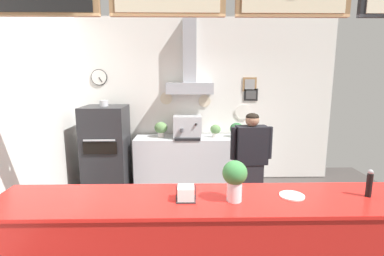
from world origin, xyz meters
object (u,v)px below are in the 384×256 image
(pepper_grinder, at_px, (369,183))
(condiment_plate, at_px, (292,196))
(potted_rosemary, at_px, (237,129))
(basil_vase, at_px, (235,179))
(potted_thyme, at_px, (215,130))
(shop_worker, at_px, (251,164))
(napkin_holder, at_px, (186,194))
(pizza_oven, at_px, (106,149))
(espresso_machine, at_px, (187,127))
(potted_sage, at_px, (161,128))

(pepper_grinder, relative_size, condiment_plate, 1.14)
(potted_rosemary, distance_m, basil_vase, 3.00)
(pepper_grinder, bearing_deg, potted_thyme, 108.75)
(pepper_grinder, distance_m, condiment_plate, 0.64)
(basil_vase, bearing_deg, shop_worker, 72.93)
(napkin_holder, bearing_deg, pepper_grinder, 1.39)
(pizza_oven, xyz_separation_m, shop_worker, (2.25, -1.08, 0.06))
(potted_thyme, bearing_deg, napkin_holder, -100.29)
(pepper_grinder, height_order, condiment_plate, pepper_grinder)
(potted_rosemary, relative_size, napkin_holder, 1.60)
(pepper_grinder, height_order, basil_vase, basil_vase)
(espresso_machine, height_order, potted_thyme, espresso_machine)
(potted_sage, height_order, potted_rosemary, potted_sage)
(potted_rosemary, bearing_deg, shop_worker, -91.45)
(espresso_machine, height_order, condiment_plate, espresso_machine)
(pizza_oven, bearing_deg, potted_thyme, 7.23)
(espresso_machine, relative_size, condiment_plate, 2.41)
(pizza_oven, distance_m, espresso_machine, 1.45)
(potted_sage, xyz_separation_m, condiment_plate, (1.33, -2.90, -0.03))
(potted_sage, bearing_deg, pizza_oven, -163.19)
(pizza_oven, xyz_separation_m, potted_sage, (0.92, 0.28, 0.31))
(potted_rosemary, distance_m, condiment_plate, 2.88)
(potted_sage, relative_size, potted_rosemary, 1.07)
(shop_worker, xyz_separation_m, espresso_machine, (-0.86, 1.31, 0.29))
(napkin_holder, xyz_separation_m, condiment_plate, (0.88, 0.05, -0.05))
(potted_rosemary, xyz_separation_m, pepper_grinder, (0.59, -2.89, 0.09))
(potted_sage, height_order, potted_thyme, potted_sage)
(condiment_plate, bearing_deg, pepper_grinder, -1.31)
(potted_rosemary, height_order, pepper_grinder, pepper_grinder)
(potted_sage, bearing_deg, pepper_grinder, -56.09)
(pepper_grinder, bearing_deg, basil_vase, -176.96)
(pizza_oven, height_order, espresso_machine, pizza_oven)
(pepper_grinder, relative_size, basil_vase, 0.70)
(pepper_grinder, bearing_deg, napkin_holder, -178.61)
(shop_worker, distance_m, basil_vase, 1.74)
(shop_worker, relative_size, potted_sage, 5.48)
(espresso_machine, distance_m, potted_rosemary, 0.89)
(potted_thyme, distance_m, napkin_holder, 2.96)
(pizza_oven, bearing_deg, condiment_plate, -49.39)
(espresso_machine, bearing_deg, pepper_grinder, -62.64)
(shop_worker, distance_m, potted_sage, 1.92)
(espresso_machine, height_order, potted_sage, espresso_machine)
(pizza_oven, height_order, napkin_holder, pizza_oven)
(napkin_holder, bearing_deg, shop_worker, 61.06)
(potted_rosemary, bearing_deg, espresso_machine, -178.09)
(potted_thyme, bearing_deg, basil_vase, -92.81)
(pizza_oven, bearing_deg, basil_vase, -56.93)
(pizza_oven, relative_size, potted_sage, 5.77)
(pizza_oven, height_order, shop_worker, pizza_oven)
(potted_rosemary, relative_size, pepper_grinder, 1.12)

